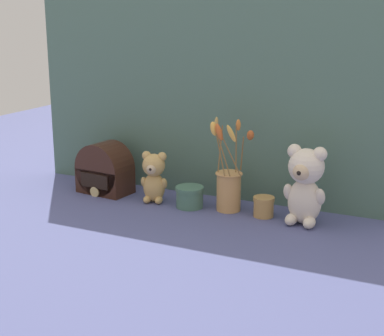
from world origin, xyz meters
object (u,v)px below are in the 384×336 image
teddy_bear_large (305,184)px  decorative_tin_short (264,207)px  decorative_tin_tall (189,197)px  teddy_bear_medium (154,176)px  flower_vase (229,184)px  vintage_radio (105,172)px

teddy_bear_large → decorative_tin_short: teddy_bear_large is taller
decorative_tin_tall → decorative_tin_short: size_ratio=1.39×
teddy_bear_medium → flower_vase: (0.29, 0.03, -0.00)m
vintage_radio → decorative_tin_short: size_ratio=2.92×
teddy_bear_large → decorative_tin_tall: bearing=-178.3°
flower_vase → vintage_radio: size_ratio=1.55×
teddy_bear_large → teddy_bear_medium: (-0.57, -0.01, -0.04)m
teddy_bear_large → flower_vase: size_ratio=0.80×
teddy_bear_medium → decorative_tin_short: teddy_bear_medium is taller
decorative_tin_tall → flower_vase: bearing=12.2°
flower_vase → decorative_tin_tall: 0.16m
teddy_bear_large → flower_vase: 0.28m
teddy_bear_medium → vintage_radio: vintage_radio is taller
vintage_radio → decorative_tin_short: vintage_radio is taller
decorative_tin_short → flower_vase: bearing=177.5°
teddy_bear_large → decorative_tin_short: 0.18m
teddy_bear_large → decorative_tin_tall: size_ratio=2.61×
teddy_bear_large → vintage_radio: bearing=179.2°
vintage_radio → decorative_tin_short: (0.66, 0.00, -0.05)m
teddy_bear_large → vintage_radio: teddy_bear_large is taller
teddy_bear_large → teddy_bear_medium: size_ratio=1.41×
teddy_bear_large → flower_vase: bearing=176.2°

